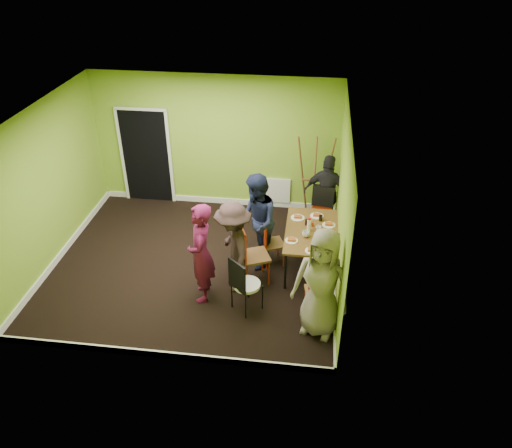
{
  "coord_description": "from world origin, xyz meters",
  "views": [
    {
      "loc": [
        2.01,
        -7.03,
        5.41
      ],
      "look_at": [
        1.11,
        0.0,
        0.94
      ],
      "focal_mm": 35.0,
      "sensor_mm": 36.0,
      "label": 1
    }
  ],
  "objects_px": {
    "person_left_near": "(233,248)",
    "person_back_end": "(328,194)",
    "easel": "(314,179)",
    "person_standing": "(201,253)",
    "person_front_end": "(322,284)",
    "blue_bottle": "(326,237)",
    "chair_left_far": "(269,240)",
    "chair_front_end": "(319,291)",
    "dining_table": "(312,233)",
    "person_left_far": "(256,222)",
    "chair_back_end": "(323,201)",
    "orange_bottle": "(313,224)",
    "chair_bentwood": "(243,283)",
    "thermos": "(309,225)",
    "chair_left_near": "(250,252)"
  },
  "relations": [
    {
      "from": "person_left_near",
      "to": "person_back_end",
      "type": "xyz_separation_m",
      "value": [
        1.49,
        2.02,
        -0.01
      ]
    },
    {
      "from": "person_back_end",
      "to": "thermos",
      "type": "bearing_deg",
      "value": 90.57
    },
    {
      "from": "person_back_end",
      "to": "easel",
      "type": "bearing_deg",
      "value": -40.13
    },
    {
      "from": "person_left_far",
      "to": "thermos",
      "type": "bearing_deg",
      "value": 76.66
    },
    {
      "from": "chair_front_end",
      "to": "thermos",
      "type": "relative_size",
      "value": 4.08
    },
    {
      "from": "chair_left_far",
      "to": "chair_back_end",
      "type": "xyz_separation_m",
      "value": [
        0.91,
        1.14,
        0.2
      ]
    },
    {
      "from": "dining_table",
      "to": "chair_back_end",
      "type": "bearing_deg",
      "value": 81.22
    },
    {
      "from": "chair_left_near",
      "to": "chair_back_end",
      "type": "height_order",
      "value": "chair_left_near"
    },
    {
      "from": "chair_left_near",
      "to": "person_standing",
      "type": "xyz_separation_m",
      "value": [
        -0.7,
        -0.48,
        0.25
      ]
    },
    {
      "from": "easel",
      "to": "person_standing",
      "type": "xyz_separation_m",
      "value": [
        -1.69,
        -2.7,
        -0.05
      ]
    },
    {
      "from": "chair_left_near",
      "to": "chair_front_end",
      "type": "distance_m",
      "value": 1.39
    },
    {
      "from": "person_left_near",
      "to": "chair_left_near",
      "type": "bearing_deg",
      "value": 108.97
    },
    {
      "from": "chair_front_end",
      "to": "chair_bentwood",
      "type": "relative_size",
      "value": 0.93
    },
    {
      "from": "chair_bentwood",
      "to": "thermos",
      "type": "height_order",
      "value": "chair_bentwood"
    },
    {
      "from": "dining_table",
      "to": "person_left_near",
      "type": "bearing_deg",
      "value": -148.5
    },
    {
      "from": "chair_left_far",
      "to": "person_left_far",
      "type": "bearing_deg",
      "value": -109.78
    },
    {
      "from": "person_left_far",
      "to": "chair_left_near",
      "type": "bearing_deg",
      "value": -19.82
    },
    {
      "from": "thermos",
      "to": "person_left_far",
      "type": "bearing_deg",
      "value": -178.34
    },
    {
      "from": "person_left_far",
      "to": "chair_bentwood",
      "type": "bearing_deg",
      "value": -16.83
    },
    {
      "from": "chair_back_end",
      "to": "person_back_end",
      "type": "height_order",
      "value": "person_back_end"
    },
    {
      "from": "easel",
      "to": "blue_bottle",
      "type": "relative_size",
      "value": 8.48
    },
    {
      "from": "person_front_end",
      "to": "chair_left_near",
      "type": "bearing_deg",
      "value": 158.08
    },
    {
      "from": "dining_table",
      "to": "orange_bottle",
      "type": "bearing_deg",
      "value": 87.41
    },
    {
      "from": "chair_left_far",
      "to": "blue_bottle",
      "type": "bearing_deg",
      "value": 48.81
    },
    {
      "from": "chair_left_far",
      "to": "chair_front_end",
      "type": "height_order",
      "value": "chair_front_end"
    },
    {
      "from": "chair_left_far",
      "to": "person_left_near",
      "type": "xyz_separation_m",
      "value": [
        -0.5,
        -0.73,
        0.3
      ]
    },
    {
      "from": "dining_table",
      "to": "person_left_far",
      "type": "bearing_deg",
      "value": -177.42
    },
    {
      "from": "dining_table",
      "to": "chair_front_end",
      "type": "relative_size",
      "value": 1.63
    },
    {
      "from": "person_standing",
      "to": "orange_bottle",
      "type": "bearing_deg",
      "value": 114.94
    },
    {
      "from": "chair_back_end",
      "to": "easel",
      "type": "bearing_deg",
      "value": -63.32
    },
    {
      "from": "chair_bentwood",
      "to": "orange_bottle",
      "type": "distance_m",
      "value": 1.77
    },
    {
      "from": "orange_bottle",
      "to": "person_left_near",
      "type": "distance_m",
      "value": 1.53
    },
    {
      "from": "chair_back_end",
      "to": "person_front_end",
      "type": "height_order",
      "value": "person_front_end"
    },
    {
      "from": "chair_left_far",
      "to": "chair_bentwood",
      "type": "relative_size",
      "value": 0.91
    },
    {
      "from": "dining_table",
      "to": "blue_bottle",
      "type": "distance_m",
      "value": 0.45
    },
    {
      "from": "person_standing",
      "to": "chair_left_far",
      "type": "bearing_deg",
      "value": 126.82
    },
    {
      "from": "blue_bottle",
      "to": "chair_back_end",
      "type": "bearing_deg",
      "value": 92.53
    },
    {
      "from": "blue_bottle",
      "to": "orange_bottle",
      "type": "bearing_deg",
      "value": 115.49
    },
    {
      "from": "orange_bottle",
      "to": "person_back_end",
      "type": "distance_m",
      "value": 1.15
    },
    {
      "from": "chair_left_far",
      "to": "person_back_end",
      "type": "height_order",
      "value": "person_back_end"
    },
    {
      "from": "person_standing",
      "to": "person_front_end",
      "type": "bearing_deg",
      "value": 64.14
    },
    {
      "from": "chair_left_far",
      "to": "easel",
      "type": "height_order",
      "value": "easel"
    },
    {
      "from": "person_front_end",
      "to": "orange_bottle",
      "type": "bearing_deg",
      "value": 114.71
    },
    {
      "from": "orange_bottle",
      "to": "person_left_far",
      "type": "relative_size",
      "value": 0.05
    },
    {
      "from": "person_front_end",
      "to": "blue_bottle",
      "type": "bearing_deg",
      "value": 106.53
    },
    {
      "from": "chair_back_end",
      "to": "person_back_end",
      "type": "relative_size",
      "value": 0.63
    },
    {
      "from": "chair_front_end",
      "to": "dining_table",
      "type": "bearing_deg",
      "value": 87.98
    },
    {
      "from": "chair_left_near",
      "to": "thermos",
      "type": "bearing_deg",
      "value": 97.09
    },
    {
      "from": "dining_table",
      "to": "chair_left_far",
      "type": "height_order",
      "value": "chair_left_far"
    },
    {
      "from": "chair_left_far",
      "to": "easel",
      "type": "xyz_separation_m",
      "value": [
        0.72,
        1.67,
        0.4
      ]
    }
  ]
}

